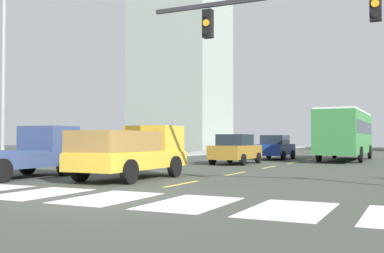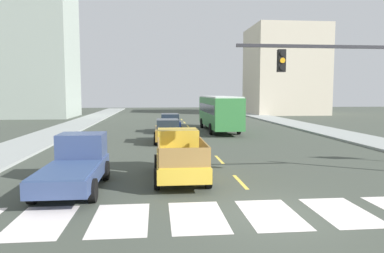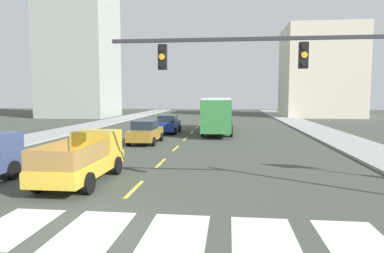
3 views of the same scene
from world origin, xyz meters
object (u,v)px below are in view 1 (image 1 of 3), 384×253
at_px(sedan_near_right, 275,147).
at_px(sedan_far, 236,149).
at_px(pickup_dark, 26,153).
at_px(pickup_stakebed, 137,153).
at_px(streetlight_left, 6,66).
at_px(city_bus, 346,132).

bearing_deg(sedan_near_right, sedan_far, -92.71).
bearing_deg(pickup_dark, sedan_far, 69.37).
relative_size(pickup_dark, sedan_far, 1.18).
xyz_separation_m(pickup_stakebed, sedan_far, (-0.18, 10.96, -0.08)).
relative_size(sedan_near_right, streetlight_left, 0.49).
bearing_deg(city_bus, pickup_stakebed, -104.05).
relative_size(city_bus, sedan_near_right, 2.45).
xyz_separation_m(sedan_near_right, sedan_far, (-0.42, -7.03, 0.00)).
relative_size(pickup_stakebed, streetlight_left, 0.58).
height_order(pickup_dark, streetlight_left, streetlight_left).
height_order(pickup_dark, sedan_near_right, pickup_dark).
distance_m(sedan_near_right, streetlight_left, 18.90).
bearing_deg(sedan_far, streetlight_left, -133.38).
bearing_deg(city_bus, sedan_far, -123.20).
height_order(pickup_dark, city_bus, city_bus).
bearing_deg(city_bus, sedan_near_right, -172.40).
bearing_deg(pickup_stakebed, streetlight_left, 168.26).
height_order(pickup_stakebed, sedan_far, pickup_stakebed).
xyz_separation_m(pickup_stakebed, sedan_near_right, (0.24, 17.99, -0.08)).
height_order(city_bus, streetlight_left, streetlight_left).
relative_size(sedan_near_right, sedan_far, 1.00).
bearing_deg(pickup_stakebed, sedan_far, 90.97).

